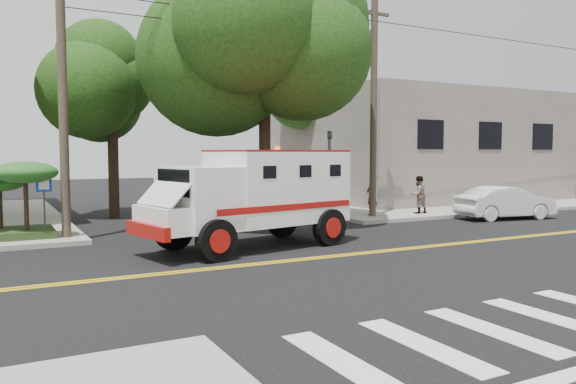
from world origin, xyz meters
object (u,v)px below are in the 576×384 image
parked_sedan (506,203)px  pedestrian_b (418,195)px  pedestrian_a (372,195)px  armored_truck (256,192)px

parked_sedan → pedestrian_b: 3.57m
pedestrian_a → armored_truck: bearing=6.1°
parked_sedan → pedestrian_b: size_ratio=2.57×
armored_truck → parked_sedan: armored_truck is taller
armored_truck → pedestrian_a: size_ratio=3.94×
armored_truck → pedestrian_a: (7.40, 4.36, -0.64)m
armored_truck → pedestrian_a: armored_truck is taller
parked_sedan → pedestrian_a: 5.58m
armored_truck → pedestrian_b: armored_truck is taller
pedestrian_a → pedestrian_b: bearing=142.8°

